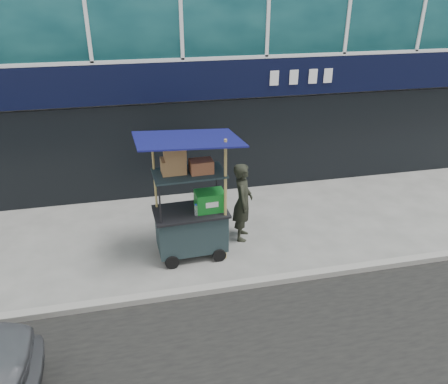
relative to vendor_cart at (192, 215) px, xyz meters
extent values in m
plane|color=#5F5F5B|center=(0.31, -1.08, -0.90)|extent=(80.00, 80.00, 0.00)
cube|color=gray|center=(0.31, -1.28, -0.84)|extent=(80.00, 0.18, 0.12)
cube|color=black|center=(0.31, 2.78, 2.00)|extent=(15.68, 0.06, 0.90)
cube|color=black|center=(0.31, 2.82, 0.30)|extent=(15.68, 0.04, 2.40)
cube|color=black|center=(-0.02, 0.01, -0.34)|extent=(1.37, 0.84, 0.78)
cylinder|color=black|center=(-0.47, -0.43, -0.77)|extent=(0.27, 0.07, 0.27)
cylinder|color=black|center=(0.47, -0.39, -0.77)|extent=(0.27, 0.07, 0.27)
cube|color=black|center=(-0.02, 0.01, 0.07)|extent=(1.46, 0.93, 0.04)
cylinder|color=black|center=(-0.62, -0.35, 0.47)|extent=(0.03, 0.03, 0.84)
cylinder|color=black|center=(0.61, -0.30, 0.47)|extent=(0.03, 0.03, 0.84)
cylinder|color=black|center=(-0.65, 0.32, 0.47)|extent=(0.03, 0.03, 0.84)
cylinder|color=black|center=(0.58, 0.37, 0.47)|extent=(0.03, 0.03, 0.84)
cube|color=black|center=(-0.02, 0.01, 0.89)|extent=(1.37, 0.84, 0.03)
cylinder|color=#A58D4A|center=(0.61, -0.30, 0.36)|extent=(0.06, 0.06, 2.51)
cylinder|color=#A58D4A|center=(-0.65, 0.32, 0.30)|extent=(0.05, 0.05, 2.40)
cube|color=#0B0E41|center=(-0.02, 0.01, 1.56)|extent=(1.96, 1.42, 0.22)
cube|color=#106818|center=(0.36, -0.03, 0.29)|extent=(0.57, 0.41, 0.39)
cylinder|color=silver|center=(0.06, -0.21, 0.21)|extent=(0.08, 0.08, 0.22)
cylinder|color=#1A38C7|center=(0.06, -0.21, 0.33)|extent=(0.04, 0.04, 0.02)
cube|color=brown|center=(-0.30, 0.05, 1.04)|extent=(0.46, 0.35, 0.28)
cube|color=olive|center=(0.21, -0.04, 1.03)|extent=(0.44, 0.33, 0.25)
cube|color=brown|center=(-0.27, 0.03, 1.29)|extent=(0.40, 0.31, 0.22)
imported|color=black|center=(1.14, 0.39, -0.04)|extent=(0.59, 0.72, 1.72)
camera|label=1|loc=(-1.02, -7.43, 4.14)|focal=35.00mm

